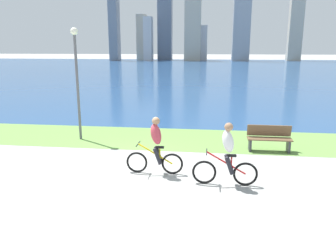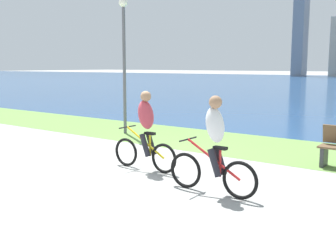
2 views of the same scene
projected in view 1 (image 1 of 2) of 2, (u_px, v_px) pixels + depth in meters
name	position (u px, v px, depth m)	size (l,w,h in m)	color
ground_plane	(129.00, 166.00, 10.14)	(300.00, 300.00, 0.00)	#9E9E99
grass_strip_bayside	(149.00, 138.00, 13.28)	(120.00, 3.27, 0.01)	#6B9947
bay_water_surface	(196.00, 69.00, 54.42)	(300.00, 81.99, 0.00)	navy
cyclist_lead	(156.00, 146.00, 9.39)	(1.65, 0.52, 1.66)	black
cyclist_trailing	(227.00, 155.00, 8.60)	(1.71, 0.52, 1.68)	black
bench_near_path	(269.00, 138.00, 11.54)	(1.50, 0.47, 0.90)	brown
lamppost_tall	(76.00, 69.00, 12.49)	(0.28, 0.28, 4.24)	#595960
city_skyline_far_shore	(199.00, 20.00, 83.60)	(47.88, 7.93, 27.36)	slate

